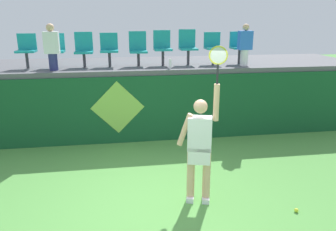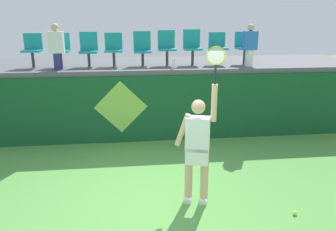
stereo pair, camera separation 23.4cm
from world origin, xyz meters
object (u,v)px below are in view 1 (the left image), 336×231
Objects in this scene: stadium_chair_7 at (213,46)px; spectator_1 at (245,45)px; water_bottle at (170,64)px; stadium_chair_1 at (55,49)px; stadium_chair_5 at (162,46)px; stadium_chair_0 at (27,49)px; tennis_player at (200,145)px; stadium_chair_8 at (239,45)px; stadium_chair_4 at (138,48)px; stadium_chair_2 at (84,48)px; tennis_ball at (296,210)px; stadium_chair_6 at (188,45)px; spectator_0 at (52,47)px; stadium_chair_3 at (109,48)px.

spectator_1 is (0.71, -0.42, 0.06)m from stadium_chair_7.
water_bottle is 0.29× the size of stadium_chair_1.
stadium_chair_0 is at bearing -179.88° from stadium_chair_5.
tennis_player is 3.11× the size of stadium_chair_0.
stadium_chair_8 reaches higher than stadium_chair_7.
tennis_player is 4.05m from stadium_chair_4.
stadium_chair_0 is at bearing -179.63° from stadium_chair_2.
stadium_chair_8 is (0.53, 4.39, 2.20)m from tennis_ball.
stadium_chair_6 is at bearing 48.15° from water_bottle.
stadium_chair_5 is at bearing 109.06° from tennis_ball.
tennis_ball is 4.93m from stadium_chair_8.
stadium_chair_6 is at bearing 162.76° from spectator_1.
stadium_chair_8 reaches higher than tennis_ball.
stadium_chair_5 is 1.06× the size of stadium_chair_8.
stadium_chair_8 is (0.71, 0.00, 0.00)m from stadium_chair_7.
water_bottle is 0.27× the size of stadium_chair_4.
water_bottle is at bearing -10.36° from stadium_chair_0.
stadium_chair_6 is (0.57, 0.63, 0.38)m from water_bottle.
stadium_chair_1 is 3.99m from stadium_chair_7.
spectator_0 is (-2.65, -0.45, 0.06)m from stadium_chair_5.
spectator_1 reaches higher than stadium_chair_8.
tennis_ball is at bearing -43.40° from spectator_0.
spectator_1 reaches higher than water_bottle.
stadium_chair_7 is at bearing -0.34° from stadium_chair_4.
spectator_0 is (-4.70, -0.44, 0.07)m from stadium_chair_8.
stadium_chair_7 is (1.34, -0.01, -0.01)m from stadium_chair_5.
water_bottle is 2.01m from spectator_1.
stadium_chair_5 is at bearing 0.14° from stadium_chair_3.
stadium_chair_2 reaches higher than tennis_ball.
tennis_player is at bearing -48.21° from stadium_chair_0.
water_bottle is at bearing -174.06° from spectator_1.
stadium_chair_1 is at bearing 133.53° from tennis_ball.
tennis_ball is 0.07× the size of stadium_chair_5.
stadium_chair_2 is at bearing 0.37° from stadium_chair_0.
tennis_player is 3.11× the size of stadium_chair_1.
spectator_0 is (-3.31, -0.45, 0.05)m from stadium_chair_6.
spectator_0 is at bearing -167.35° from stadium_chair_4.
stadium_chair_2 is 1.97m from stadium_chair_5.
spectator_1 is (4.02, -0.43, 0.08)m from stadium_chair_2.
tennis_player is at bearing -61.79° from stadium_chair_2.
stadium_chair_5 is (3.32, 0.01, 0.02)m from stadium_chair_0.
stadium_chair_7 is at bearing 71.45° from tennis_player.
stadium_chair_6 is at bearing 0.12° from stadium_chair_3.
spectator_1 reaches higher than stadium_chair_5.
stadium_chair_0 is at bearing -179.78° from stadium_chair_4.
stadium_chair_1 is at bearing 179.98° from stadium_chair_8.
spectator_1 is (-0.00, -0.42, 0.06)m from stadium_chair_8.
tennis_ball is at bearing -42.20° from stadium_chair_0.
stadium_chair_2 is 0.82× the size of spectator_1.
stadium_chair_4 is 0.97× the size of stadium_chair_5.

